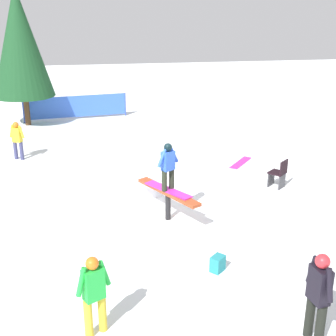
{
  "coord_description": "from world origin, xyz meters",
  "views": [
    {
      "loc": [
        10.71,
        -1.75,
        5.37
      ],
      "look_at": [
        0.0,
        0.0,
        1.4
      ],
      "focal_mm": 50.0,
      "sensor_mm": 36.0,
      "label": 1
    }
  ],
  "objects_px": {
    "loose_snowboard_magenta": "(241,163)",
    "backpack_on_snow": "(218,264)",
    "main_rider_on_rail": "(168,168)",
    "pine_tree_near": "(20,42)",
    "bystander_black": "(318,294)",
    "folding_chair": "(279,174)",
    "bystander_yellow": "(17,139)",
    "rail_feature": "(168,195)",
    "bystander_green": "(94,292)"
  },
  "relations": [
    {
      "from": "bystander_black",
      "to": "folding_chair",
      "type": "relative_size",
      "value": 1.86
    },
    {
      "from": "rail_feature",
      "to": "loose_snowboard_magenta",
      "type": "bearing_deg",
      "value": 111.38
    },
    {
      "from": "bystander_green",
      "to": "pine_tree_near",
      "type": "relative_size",
      "value": 0.25
    },
    {
      "from": "bystander_black",
      "to": "pine_tree_near",
      "type": "bearing_deg",
      "value": 14.02
    },
    {
      "from": "rail_feature",
      "to": "bystander_yellow",
      "type": "height_order",
      "value": "bystander_yellow"
    },
    {
      "from": "rail_feature",
      "to": "main_rider_on_rail",
      "type": "xyz_separation_m",
      "value": [
        0.0,
        0.0,
        0.72
      ]
    },
    {
      "from": "loose_snowboard_magenta",
      "to": "pine_tree_near",
      "type": "relative_size",
      "value": 0.23
    },
    {
      "from": "backpack_on_snow",
      "to": "bystander_yellow",
      "type": "bearing_deg",
      "value": 78.98
    },
    {
      "from": "folding_chair",
      "to": "main_rider_on_rail",
      "type": "bearing_deg",
      "value": -17.38
    },
    {
      "from": "loose_snowboard_magenta",
      "to": "folding_chair",
      "type": "xyz_separation_m",
      "value": [
        2.29,
        0.42,
        0.4
      ]
    },
    {
      "from": "bystander_black",
      "to": "backpack_on_snow",
      "type": "height_order",
      "value": "bystander_black"
    },
    {
      "from": "main_rider_on_rail",
      "to": "folding_chair",
      "type": "xyz_separation_m",
      "value": [
        -1.58,
        3.6,
        -0.98
      ]
    },
    {
      "from": "main_rider_on_rail",
      "to": "loose_snowboard_magenta",
      "type": "distance_m",
      "value": 5.19
    },
    {
      "from": "rail_feature",
      "to": "folding_chair",
      "type": "bearing_deg",
      "value": 84.51
    },
    {
      "from": "bystander_green",
      "to": "backpack_on_snow",
      "type": "distance_m",
      "value": 3.03
    },
    {
      "from": "rail_feature",
      "to": "folding_chair",
      "type": "xyz_separation_m",
      "value": [
        -1.58,
        3.6,
        -0.26
      ]
    },
    {
      "from": "pine_tree_near",
      "to": "bystander_black",
      "type": "bearing_deg",
      "value": 22.44
    },
    {
      "from": "bystander_green",
      "to": "folding_chair",
      "type": "bearing_deg",
      "value": 17.68
    },
    {
      "from": "main_rider_on_rail",
      "to": "pine_tree_near",
      "type": "xyz_separation_m",
      "value": [
        -10.35,
        -4.65,
        2.21
      ]
    },
    {
      "from": "bystander_yellow",
      "to": "folding_chair",
      "type": "bearing_deg",
      "value": 0.78
    },
    {
      "from": "bystander_black",
      "to": "pine_tree_near",
      "type": "distance_m",
      "value": 16.68
    },
    {
      "from": "loose_snowboard_magenta",
      "to": "bystander_black",
      "type": "bearing_deg",
      "value": -150.53
    },
    {
      "from": "main_rider_on_rail",
      "to": "backpack_on_snow",
      "type": "height_order",
      "value": "main_rider_on_rail"
    },
    {
      "from": "bystander_green",
      "to": "loose_snowboard_magenta",
      "type": "height_order",
      "value": "bystander_green"
    },
    {
      "from": "bystander_yellow",
      "to": "folding_chair",
      "type": "relative_size",
      "value": 1.53
    },
    {
      "from": "bystander_yellow",
      "to": "bystander_green",
      "type": "distance_m",
      "value": 9.94
    },
    {
      "from": "main_rider_on_rail",
      "to": "folding_chair",
      "type": "distance_m",
      "value": 4.05
    },
    {
      "from": "rail_feature",
      "to": "pine_tree_near",
      "type": "relative_size",
      "value": 0.35
    },
    {
      "from": "main_rider_on_rail",
      "to": "bystander_green",
      "type": "distance_m",
      "value": 4.55
    },
    {
      "from": "folding_chair",
      "to": "backpack_on_snow",
      "type": "bearing_deg",
      "value": 13.22
    },
    {
      "from": "rail_feature",
      "to": "pine_tree_near",
      "type": "bearing_deg",
      "value": 174.93
    },
    {
      "from": "bystander_green",
      "to": "pine_tree_near",
      "type": "bearing_deg",
      "value": 72.54
    },
    {
      "from": "main_rider_on_rail",
      "to": "bystander_green",
      "type": "relative_size",
      "value": 0.94
    },
    {
      "from": "bystander_black",
      "to": "pine_tree_near",
      "type": "relative_size",
      "value": 0.28
    },
    {
      "from": "rail_feature",
      "to": "bystander_green",
      "type": "bearing_deg",
      "value": -54.19
    },
    {
      "from": "rail_feature",
      "to": "main_rider_on_rail",
      "type": "distance_m",
      "value": 0.72
    },
    {
      "from": "bystander_yellow",
      "to": "loose_snowboard_magenta",
      "type": "relative_size",
      "value": 1.0
    },
    {
      "from": "pine_tree_near",
      "to": "loose_snowboard_magenta",
      "type": "bearing_deg",
      "value": 50.38
    },
    {
      "from": "bystander_green",
      "to": "rail_feature",
      "type": "bearing_deg",
      "value": 36.84
    },
    {
      "from": "rail_feature",
      "to": "bystander_black",
      "type": "distance_m",
      "value": 5.14
    },
    {
      "from": "loose_snowboard_magenta",
      "to": "backpack_on_snow",
      "type": "bearing_deg",
      "value": -162.18
    },
    {
      "from": "bystander_black",
      "to": "bystander_yellow",
      "type": "bearing_deg",
      "value": 21.77
    },
    {
      "from": "bystander_black",
      "to": "backpack_on_snow",
      "type": "xyz_separation_m",
      "value": [
        -2.31,
        -1.01,
        -0.75
      ]
    },
    {
      "from": "bystander_yellow",
      "to": "bystander_green",
      "type": "xyz_separation_m",
      "value": [
        9.62,
        2.51,
        0.07
      ]
    },
    {
      "from": "main_rider_on_rail",
      "to": "bystander_green",
      "type": "xyz_separation_m",
      "value": [
        4.09,
        -1.9,
        -0.56
      ]
    },
    {
      "from": "loose_snowboard_magenta",
      "to": "backpack_on_snow",
      "type": "relative_size",
      "value": 3.98
    },
    {
      "from": "bystander_black",
      "to": "rail_feature",
      "type": "bearing_deg",
      "value": 10.18
    },
    {
      "from": "folding_chair",
      "to": "bystander_green",
      "type": "bearing_deg",
      "value": 4.77
    },
    {
      "from": "rail_feature",
      "to": "pine_tree_near",
      "type": "height_order",
      "value": "pine_tree_near"
    },
    {
      "from": "rail_feature",
      "to": "pine_tree_near",
      "type": "xyz_separation_m",
      "value": [
        -10.35,
        -4.65,
        2.93
      ]
    }
  ]
}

